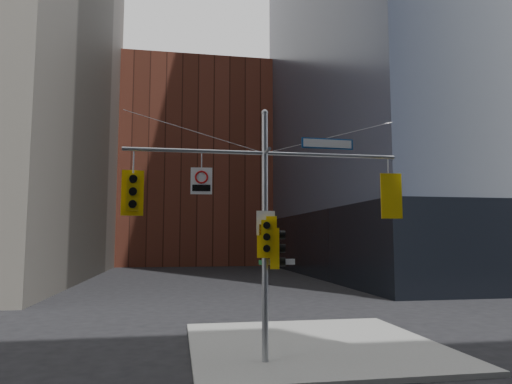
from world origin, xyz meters
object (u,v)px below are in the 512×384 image
object	(u,v)px
traffic_light_east_arm	(389,196)
street_sign_blade	(327,144)
regulatory_sign_arm	(201,180)
traffic_light_pole_side	(276,248)
signal_assembly	(265,208)
traffic_light_west_arm	(133,192)
traffic_light_pole_front	(267,237)

from	to	relation	value
traffic_light_east_arm	street_sign_blade	bearing A→B (deg)	3.73
regulatory_sign_arm	street_sign_blade	bearing A→B (deg)	4.07
traffic_light_pole_side	regulatory_sign_arm	bearing A→B (deg)	102.18
signal_assembly	traffic_light_east_arm	size ratio (longest dim) A/B	5.93
signal_assembly	traffic_light_west_arm	world-z (taller)	signal_assembly
traffic_light_pole_front	regulatory_sign_arm	xyz separation A→B (m)	(-1.82, 0.25, 1.59)
traffic_light_pole_side	regulatory_sign_arm	world-z (taller)	regulatory_sign_arm
traffic_light_east_arm	regulatory_sign_arm	world-z (taller)	regulatory_sign_arm
traffic_light_pole_front	regulatory_sign_arm	distance (m)	2.43
signal_assembly	traffic_light_pole_front	size ratio (longest dim) A/B	6.83
traffic_light_west_arm	traffic_light_pole_side	distance (m)	4.30
traffic_light_west_arm	regulatory_sign_arm	size ratio (longest dim) A/B	1.68
signal_assembly	traffic_light_pole_side	size ratio (longest dim) A/B	6.95
traffic_light_pole_front	regulatory_sign_arm	size ratio (longest dim) A/B	1.55
traffic_light_pole_side	traffic_light_pole_front	bearing A→B (deg)	140.76
traffic_light_east_arm	traffic_light_pole_front	world-z (taller)	traffic_light_east_arm
regulatory_sign_arm	traffic_light_pole_front	bearing A→B (deg)	-4.03
traffic_light_east_arm	street_sign_blade	size ratio (longest dim) A/B	0.84
street_sign_blade	regulatory_sign_arm	xyz separation A→B (m)	(-3.72, -0.02, -1.18)
street_sign_blade	regulatory_sign_arm	bearing A→B (deg)	178.32
signal_assembly	regulatory_sign_arm	bearing A→B (deg)	-179.36
traffic_light_west_arm	traffic_light_pole_side	bearing A→B (deg)	-7.20
street_sign_blade	traffic_light_west_arm	bearing A→B (deg)	177.86
signal_assembly	regulatory_sign_arm	size ratio (longest dim) A/B	10.60
traffic_light_west_arm	street_sign_blade	size ratio (longest dim) A/B	0.79
street_sign_blade	traffic_light_pole_front	bearing A→B (deg)	-173.93
traffic_light_west_arm	regulatory_sign_arm	xyz separation A→B (m)	(1.86, -0.03, 0.37)
traffic_light_west_arm	traffic_light_pole_front	bearing A→B (deg)	-11.33
traffic_light_pole_front	traffic_light_pole_side	bearing A→B (deg)	51.17
traffic_light_west_arm	regulatory_sign_arm	distance (m)	1.90
traffic_light_west_arm	street_sign_blade	world-z (taller)	street_sign_blade
signal_assembly	regulatory_sign_arm	distance (m)	1.97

